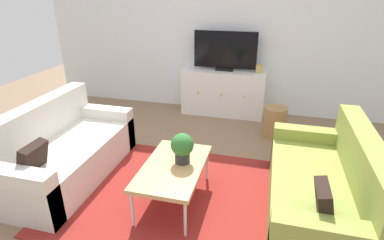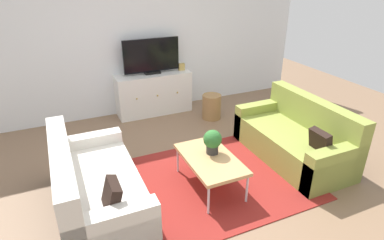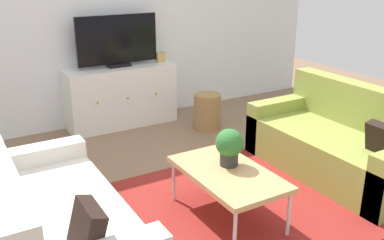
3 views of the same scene
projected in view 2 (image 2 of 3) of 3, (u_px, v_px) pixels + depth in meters
The scene contains 11 objects.
ground_plane at pixel (204, 176), 4.31m from camera, with size 10.00×10.00×0.00m, color #84664C.
wall_back at pixel (143, 39), 5.84m from camera, with size 6.40×0.12×2.70m, color white.
area_rug at pixel (209, 181), 4.19m from camera, with size 2.50×1.90×0.01m, color maroon.
couch_left_side at pixel (92, 190), 3.58m from camera, with size 0.87×1.74×0.86m.
couch_right_side at pixel (297, 139), 4.64m from camera, with size 0.87×1.74×0.86m.
coffee_table at pixel (210, 160), 3.94m from camera, with size 0.58×0.99×0.42m.
potted_plant at pixel (213, 141), 3.95m from camera, with size 0.23×0.23×0.31m.
tv_console at pixel (154, 93), 6.05m from camera, with size 1.38×0.47×0.77m.
flat_screen_tv at pixel (151, 56), 5.76m from camera, with size 1.03×0.16×0.64m.
mantel_clock at pixel (181, 67), 6.06m from camera, with size 0.11×0.07×0.13m, color tan.
wicker_basket at pixel (212, 107), 5.88m from camera, with size 0.34×0.34×0.45m, color #9E7547.
Camera 2 is at (-1.61, -3.21, 2.52)m, focal length 30.20 mm.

